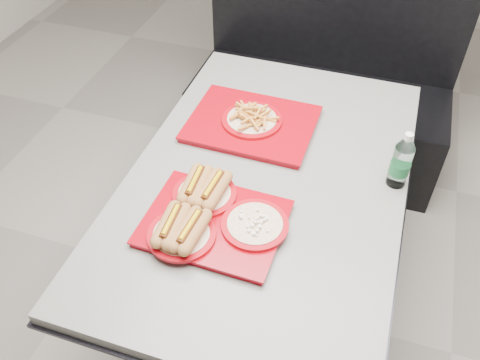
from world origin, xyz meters
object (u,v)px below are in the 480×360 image
(tray_near, at_px, (209,216))
(water_bottle, at_px, (401,163))
(tray_far, at_px, (252,121))
(booth_bench, at_px, (322,88))
(diner_table, at_px, (266,209))

(tray_near, relative_size, water_bottle, 2.11)
(tray_near, xyz_separation_m, tray_far, (-0.02, 0.49, -0.01))
(booth_bench, relative_size, water_bottle, 6.55)
(diner_table, height_order, tray_far, tray_far)
(booth_bench, bearing_deg, water_bottle, -67.62)
(booth_bench, distance_m, water_bottle, 1.16)
(diner_table, bearing_deg, booth_bench, 90.00)
(tray_near, xyz_separation_m, water_bottle, (0.52, 0.36, 0.06))
(booth_bench, height_order, tray_near, booth_bench)
(diner_table, distance_m, tray_near, 0.34)
(tray_near, distance_m, tray_far, 0.49)
(diner_table, xyz_separation_m, tray_far, (-0.13, 0.24, 0.19))
(diner_table, height_order, booth_bench, booth_bench)
(booth_bench, xyz_separation_m, tray_near, (-0.11, -1.35, 0.38))
(booth_bench, relative_size, tray_far, 2.93)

